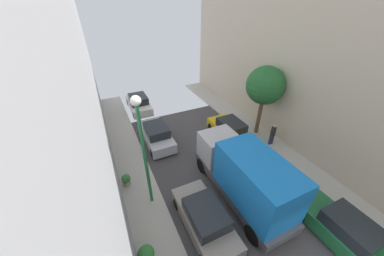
{
  "coord_description": "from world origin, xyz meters",
  "views": [
    {
      "loc": [
        -5.73,
        -0.54,
        9.63
      ],
      "look_at": [
        0.29,
        12.19,
        0.5
      ],
      "focal_mm": 19.22,
      "sensor_mm": 36.0,
      "label": 1
    }
  ],
  "objects_px": {
    "parked_car_left_5": "(139,104)",
    "potted_plant_1": "(126,180)",
    "parked_car_right_3": "(345,231)",
    "delivery_truck": "(245,175)",
    "parked_car_right_4": "(230,130)",
    "lamp_post": "(142,141)",
    "parked_car_left_3": "(205,219)",
    "parked_car_left_4": "(157,135)",
    "pedestrian": "(273,134)",
    "potted_plant_2": "(146,255)",
    "street_tree_1": "(265,86)"
  },
  "relations": [
    {
      "from": "parked_car_left_5",
      "to": "potted_plant_1",
      "type": "height_order",
      "value": "parked_car_left_5"
    },
    {
      "from": "parked_car_left_5",
      "to": "parked_car_right_3",
      "type": "relative_size",
      "value": 1.0
    },
    {
      "from": "parked_car_left_5",
      "to": "delivery_truck",
      "type": "distance_m",
      "value": 13.23
    },
    {
      "from": "parked_car_right_4",
      "to": "lamp_post",
      "type": "xyz_separation_m",
      "value": [
        -7.3,
        -3.32,
        3.46
      ]
    },
    {
      "from": "potted_plant_1",
      "to": "parked_car_left_3",
      "type": "bearing_deg",
      "value": -55.8
    },
    {
      "from": "parked_car_left_4",
      "to": "lamp_post",
      "type": "height_order",
      "value": "lamp_post"
    },
    {
      "from": "parked_car_left_3",
      "to": "parked_car_right_4",
      "type": "bearing_deg",
      "value": 47.39
    },
    {
      "from": "parked_car_right_4",
      "to": "lamp_post",
      "type": "height_order",
      "value": "lamp_post"
    },
    {
      "from": "pedestrian",
      "to": "potted_plant_1",
      "type": "distance_m",
      "value": 10.6
    },
    {
      "from": "parked_car_left_5",
      "to": "lamp_post",
      "type": "xyz_separation_m",
      "value": [
        -1.9,
        -11.08,
        3.46
      ]
    },
    {
      "from": "potted_plant_1",
      "to": "parked_car_right_3",
      "type": "bearing_deg",
      "value": -42.11
    },
    {
      "from": "parked_car_left_5",
      "to": "lamp_post",
      "type": "distance_m",
      "value": 11.76
    },
    {
      "from": "parked_car_left_3",
      "to": "parked_car_right_4",
      "type": "xyz_separation_m",
      "value": [
        5.4,
        5.87,
        0.0
      ]
    },
    {
      "from": "parked_car_right_3",
      "to": "delivery_truck",
      "type": "distance_m",
      "value": 4.91
    },
    {
      "from": "pedestrian",
      "to": "potted_plant_2",
      "type": "distance_m",
      "value": 11.35
    },
    {
      "from": "parked_car_right_4",
      "to": "potted_plant_1",
      "type": "bearing_deg",
      "value": -169.22
    },
    {
      "from": "parked_car_left_4",
      "to": "potted_plant_1",
      "type": "bearing_deg",
      "value": -130.37
    },
    {
      "from": "parked_car_left_4",
      "to": "parked_car_right_3",
      "type": "relative_size",
      "value": 1.0
    },
    {
      "from": "potted_plant_2",
      "to": "parked_car_left_3",
      "type": "bearing_deg",
      "value": 7.09
    },
    {
      "from": "parked_car_left_4",
      "to": "street_tree_1",
      "type": "bearing_deg",
      "value": -16.2
    },
    {
      "from": "parked_car_left_5",
      "to": "parked_car_right_4",
      "type": "xyz_separation_m",
      "value": [
        5.4,
        -7.76,
        0.0
      ]
    },
    {
      "from": "parked_car_right_4",
      "to": "pedestrian",
      "type": "xyz_separation_m",
      "value": [
        2.26,
        -2.16,
        0.35
      ]
    },
    {
      "from": "parked_car_right_3",
      "to": "delivery_truck",
      "type": "bearing_deg",
      "value": 124.32
    },
    {
      "from": "parked_car_right_4",
      "to": "street_tree_1",
      "type": "bearing_deg",
      "value": -9.87
    },
    {
      "from": "pedestrian",
      "to": "potted_plant_2",
      "type": "bearing_deg",
      "value": -158.94
    },
    {
      "from": "parked_car_right_3",
      "to": "street_tree_1",
      "type": "xyz_separation_m",
      "value": [
        2.36,
        8.69,
        3.42
      ]
    },
    {
      "from": "parked_car_right_3",
      "to": "delivery_truck",
      "type": "height_order",
      "value": "delivery_truck"
    },
    {
      "from": "parked_car_left_3",
      "to": "parked_car_left_5",
      "type": "bearing_deg",
      "value": 90.0
    },
    {
      "from": "delivery_truck",
      "to": "parked_car_left_3",
      "type": "bearing_deg",
      "value": -164.95
    },
    {
      "from": "parked_car_right_4",
      "to": "potted_plant_2",
      "type": "distance_m",
      "value": 10.4
    },
    {
      "from": "parked_car_left_3",
      "to": "parked_car_left_4",
      "type": "bearing_deg",
      "value": 90.0
    },
    {
      "from": "parked_car_left_5",
      "to": "pedestrian",
      "type": "xyz_separation_m",
      "value": [
        7.66,
        -9.92,
        0.35
      ]
    },
    {
      "from": "parked_car_left_4",
      "to": "potted_plant_2",
      "type": "bearing_deg",
      "value": -109.92
    },
    {
      "from": "parked_car_right_4",
      "to": "potted_plant_1",
      "type": "height_order",
      "value": "parked_car_right_4"
    },
    {
      "from": "parked_car_right_4",
      "to": "pedestrian",
      "type": "height_order",
      "value": "pedestrian"
    },
    {
      "from": "parked_car_right_4",
      "to": "potted_plant_2",
      "type": "relative_size",
      "value": 4.51
    },
    {
      "from": "parked_car_right_4",
      "to": "delivery_truck",
      "type": "bearing_deg",
      "value": -117.7
    },
    {
      "from": "potted_plant_2",
      "to": "delivery_truck",
      "type": "bearing_deg",
      "value": 10.97
    },
    {
      "from": "parked_car_left_4",
      "to": "lamp_post",
      "type": "bearing_deg",
      "value": -110.22
    },
    {
      "from": "parked_car_left_5",
      "to": "lamp_post",
      "type": "relative_size",
      "value": 0.67
    },
    {
      "from": "street_tree_1",
      "to": "potted_plant_1",
      "type": "distance_m",
      "value": 11.33
    },
    {
      "from": "parked_car_right_4",
      "to": "potted_plant_2",
      "type": "bearing_deg",
      "value": -143.18
    },
    {
      "from": "parked_car_right_3",
      "to": "parked_car_right_4",
      "type": "bearing_deg",
      "value": 90.0
    },
    {
      "from": "parked_car_right_4",
      "to": "potted_plant_2",
      "type": "xyz_separation_m",
      "value": [
        -8.33,
        -6.23,
        -0.06
      ]
    },
    {
      "from": "parked_car_right_3",
      "to": "lamp_post",
      "type": "distance_m",
      "value": 9.94
    },
    {
      "from": "parked_car_left_3",
      "to": "delivery_truck",
      "type": "xyz_separation_m",
      "value": [
        2.7,
        0.73,
        1.07
      ]
    },
    {
      "from": "lamp_post",
      "to": "pedestrian",
      "type": "bearing_deg",
      "value": 6.91
    },
    {
      "from": "parked_car_left_3",
      "to": "potted_plant_1",
      "type": "bearing_deg",
      "value": 124.2
    },
    {
      "from": "parked_car_left_3",
      "to": "pedestrian",
      "type": "height_order",
      "value": "pedestrian"
    },
    {
      "from": "parked_car_right_3",
      "to": "potted_plant_2",
      "type": "bearing_deg",
      "value": 161.02
    }
  ]
}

